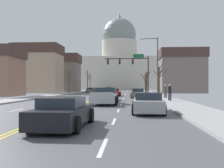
# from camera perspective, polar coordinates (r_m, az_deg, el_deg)

# --- Properties ---
(ground) EXTENTS (20.00, 180.00, 0.20)m
(ground) POSITION_cam_1_polar(r_m,az_deg,el_deg) (31.68, -3.93, -3.34)
(ground) COLOR #4F4F55
(signal_gantry) EXTENTS (7.91, 0.41, 7.16)m
(signal_gantry) POSITION_cam_1_polar(r_m,az_deg,el_deg) (47.22, 4.48, 4.08)
(signal_gantry) COLOR #28282D
(signal_gantry) RESTS_ON ground
(street_lamp_right) EXTENTS (2.52, 0.24, 8.28)m
(street_lamp_right) POSITION_cam_1_polar(r_m,az_deg,el_deg) (37.45, 9.35, 4.83)
(street_lamp_right) COLOR #333338
(street_lamp_right) RESTS_ON ground
(capitol_building) EXTENTS (33.83, 18.67, 32.91)m
(capitol_building) POSITION_cam_1_polar(r_m,az_deg,el_deg) (113.42, 1.60, 4.81)
(capitol_building) COLOR beige
(capitol_building) RESTS_ON ground
(sedan_near_00) EXTENTS (2.13, 4.56, 1.19)m
(sedan_near_00) POSITION_cam_1_polar(r_m,az_deg,el_deg) (42.19, 0.43, -1.83)
(sedan_near_00) COLOR #B71414
(sedan_near_00) RESTS_ON ground
(sedan_near_01) EXTENTS (1.95, 4.55, 1.29)m
(sedan_near_01) POSITION_cam_1_polar(r_m,az_deg,el_deg) (36.20, 5.58, -2.03)
(sedan_near_01) COLOR #6B6056
(sedan_near_01) RESTS_ON ground
(sedan_near_02) EXTENTS (2.05, 4.66, 1.25)m
(sedan_near_02) POSITION_cam_1_polar(r_m,az_deg,el_deg) (29.99, -1.12, -2.43)
(sedan_near_02) COLOR #1E7247
(sedan_near_02) RESTS_ON ground
(pickup_truck_near_03) EXTENTS (2.33, 5.51, 1.50)m
(pickup_truck_near_03) POSITION_cam_1_polar(r_m,az_deg,el_deg) (23.89, -1.53, -2.74)
(pickup_truck_near_03) COLOR #ADB2B7
(pickup_truck_near_03) RESTS_ON ground
(sedan_near_04) EXTENTS (2.06, 4.73, 1.27)m
(sedan_near_04) POSITION_cam_1_polar(r_m,az_deg,el_deg) (16.55, 7.76, -4.12)
(sedan_near_04) COLOR #9EA3A8
(sedan_near_04) RESTS_ON ground
(sedan_near_05) EXTENTS (2.04, 4.62, 1.23)m
(sedan_near_05) POSITION_cam_1_polar(r_m,az_deg,el_deg) (10.93, -10.42, -6.21)
(sedan_near_05) COLOR black
(sedan_near_05) RESTS_ON ground
(sedan_oncoming_00) EXTENTS (2.06, 4.54, 1.22)m
(sedan_oncoming_00) POSITION_cam_1_polar(r_m,az_deg,el_deg) (53.89, -2.64, -1.49)
(sedan_oncoming_00) COLOR #9EA3A8
(sedan_oncoming_00) RESTS_ON ground
(sedan_oncoming_01) EXTENTS (2.02, 4.51, 1.17)m
(sedan_oncoming_01) POSITION_cam_1_polar(r_m,az_deg,el_deg) (63.52, -4.70, -1.32)
(sedan_oncoming_01) COLOR #6B6056
(sedan_oncoming_01) RESTS_ON ground
(sedan_oncoming_02) EXTENTS (2.14, 4.61, 1.25)m
(sedan_oncoming_02) POSITION_cam_1_polar(r_m,az_deg,el_deg) (74.76, -0.78, -1.14)
(sedan_oncoming_02) COLOR navy
(sedan_oncoming_02) RESTS_ON ground
(flank_building_00) EXTENTS (14.19, 7.18, 9.94)m
(flank_building_00) POSITION_cam_1_polar(r_m,az_deg,el_deg) (72.01, -12.59, 2.37)
(flank_building_00) COLOR slate
(flank_building_00) RESTS_ON ground
(flank_building_02) EXTENTS (10.25, 7.59, 10.82)m
(flank_building_02) POSITION_cam_1_polar(r_m,az_deg,el_deg) (61.63, -15.66, 3.23)
(flank_building_02) COLOR tan
(flank_building_02) RESTS_ON ground
(flank_building_03) EXTENTS (9.90, 7.23, 9.72)m
(flank_building_03) POSITION_cam_1_polar(r_m,az_deg,el_deg) (60.38, 14.90, 2.78)
(flank_building_03) COLOR slate
(flank_building_03) RESTS_ON ground
(bare_tree_00) EXTENTS (1.64, 1.96, 5.51)m
(bare_tree_00) POSITION_cam_1_polar(r_m,az_deg,el_deg) (64.60, 7.51, 0.60)
(bare_tree_00) COLOR #423328
(bare_tree_00) RESTS_ON ground
(bare_tree_01) EXTENTS (2.14, 2.17, 6.08)m
(bare_tree_01) POSITION_cam_1_polar(r_m,az_deg,el_deg) (79.41, -5.32, 0.94)
(bare_tree_01) COLOR brown
(bare_tree_01) RESTS_ON ground
(bare_tree_02) EXTENTS (2.02, 1.35, 4.63)m
(bare_tree_02) POSITION_cam_1_polar(r_m,az_deg,el_deg) (36.23, 10.14, 0.73)
(bare_tree_02) COLOR #4C3D2D
(bare_tree_02) RESTS_ON ground
(bare_tree_03) EXTENTS (1.90, 1.88, 5.19)m
(bare_tree_03) POSITION_cam_1_polar(r_m,az_deg,el_deg) (86.10, -4.78, 0.55)
(bare_tree_03) COLOR brown
(bare_tree_03) RESTS_ON ground
(bare_tree_04) EXTENTS (2.04, 2.75, 4.24)m
(bare_tree_04) POSITION_cam_1_polar(r_m,az_deg,el_deg) (60.53, 7.22, 0.36)
(bare_tree_04) COLOR #4C3D2D
(bare_tree_04) RESTS_ON ground
(bare_tree_05) EXTENTS (1.93, 1.63, 4.97)m
(bare_tree_05) POSITION_cam_1_polar(r_m,az_deg,el_deg) (57.56, -9.29, 0.81)
(bare_tree_05) COLOR brown
(bare_tree_05) RESTS_ON ground
(pedestrian_00) EXTENTS (0.35, 0.34, 1.69)m
(pedestrian_00) POSITION_cam_1_polar(r_m,az_deg,el_deg) (27.95, 12.41, -1.57)
(pedestrian_00) COLOR #33333D
(pedestrian_00) RESTS_ON ground
(pedestrian_01) EXTENTS (0.35, 0.34, 1.67)m
(pedestrian_01) POSITION_cam_1_polar(r_m,az_deg,el_deg) (33.67, 11.50, -1.36)
(pedestrian_01) COLOR #4C4238
(pedestrian_01) RESTS_ON ground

